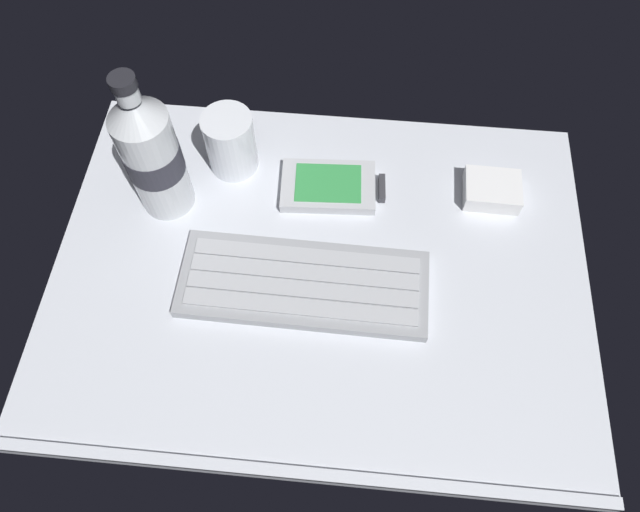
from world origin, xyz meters
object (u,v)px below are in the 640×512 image
handheld_device (333,187)px  charger_block (492,190)px  water_bottle (152,155)px  juice_cup (231,144)px  keyboard (304,284)px

handheld_device → charger_block: size_ratio=1.87×
handheld_device → water_bottle: water_bottle is taller
juice_cup → charger_block: size_ratio=1.21×
keyboard → charger_block: bearing=33.9°
keyboard → water_bottle: (-18.46, 10.83, 8.20)cm
juice_cup → water_bottle: 11.06cm
juice_cup → water_bottle: size_ratio=0.41×
water_bottle → juice_cup: bearing=40.9°
keyboard → water_bottle: water_bottle is taller
handheld_device → water_bottle: size_ratio=0.63×
keyboard → water_bottle: 22.92cm
charger_block → juice_cup: bearing=176.4°
keyboard → juice_cup: bearing=122.6°
keyboard → charger_block: charger_block is taller
keyboard → handheld_device: bearing=80.6°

